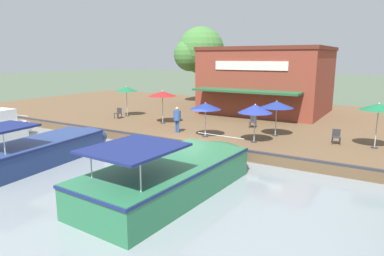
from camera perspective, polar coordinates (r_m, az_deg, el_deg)
The scene contains 17 objects.
ground_plane at distance 20.02m, azimuth -0.50°, elevation -4.26°, with size 220.00×220.00×0.00m, color #4C5B47.
quay_deck at distance 29.64m, azimuth 10.77°, elevation 1.36°, with size 22.00×56.00×0.60m, color brown.
quay_edge_fender at distance 19.94m, azimuth -0.35°, elevation -2.40°, with size 0.20×50.40×0.10m, color #2D2D33.
waterfront_restaurant at distance 32.01m, azimuth 12.37°, elevation 7.83°, with size 10.21×10.41×5.79m.
patio_umbrella_near_quay_edge at distance 20.99m, azimuth 28.70°, elevation 3.09°, with size 1.95×1.95×2.52m.
patio_umbrella_mid_patio_right at distance 20.13m, azimuth 10.48°, elevation 3.18°, with size 1.99×1.99×2.28m.
patio_umbrella_mid_patio_left at distance 29.45m, azimuth -10.88°, elevation 6.38°, with size 1.87×1.87×2.53m.
patio_umbrella_back_row at distance 25.74m, azimuth -4.97°, elevation 5.72°, with size 2.12×2.12×2.48m.
patio_umbrella_far_corner at distance 21.22m, azimuth 2.26°, elevation 3.65°, with size 1.93×1.93×2.19m.
patio_umbrella_by_entrance at distance 22.10m, azimuth 13.93°, elevation 3.81°, with size 2.07×2.07×2.26m.
cafe_chair_far_corner_seat at distance 28.67m, azimuth -12.16°, elevation 2.54°, with size 0.47×0.47×0.85m.
cafe_chair_facing_river at distance 24.67m, azimuth 10.13°, elevation 1.17°, with size 0.50×0.50×0.85m.
cafe_chair_under_first_umbrella at distance 21.34m, azimuth 22.93°, elevation -1.22°, with size 0.54×0.54×0.85m.
person_mid_patio at distance 22.58m, azimuth -2.49°, elevation 1.93°, with size 0.49×0.49×1.72m.
motorboat_fourth_along at distance 14.58m, azimuth -1.93°, elevation -7.18°, with size 9.48×3.68×2.37m.
motorboat_second_along at distance 19.98m, azimuth -22.65°, elevation -3.01°, with size 8.76×3.43×2.29m.
tree_upstream_bank at distance 38.21m, azimuth 1.04°, elevation 12.64°, with size 5.32×5.06×8.22m.
Camera 1 is at (16.36, 10.15, 5.49)m, focal length 32.00 mm.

